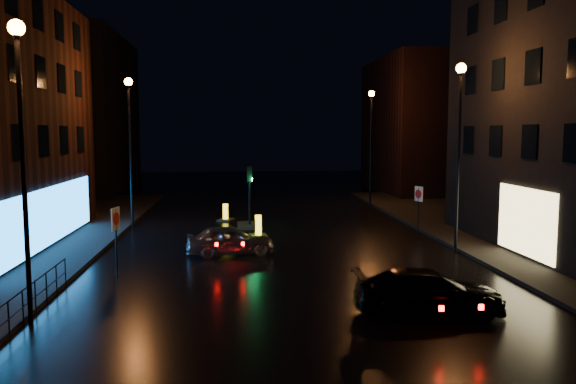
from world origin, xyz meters
The scene contains 16 objects.
ground centered at (0.00, 0.00, 0.00)m, with size 120.00×120.00×0.00m, color black.
pavement_right centered at (14.00, 8.00, 0.07)m, with size 12.00×44.00×0.15m, color black.
building_far_left centered at (-16.00, 35.00, 7.00)m, with size 8.00×16.00×14.00m, color black.
building_far_right centered at (15.00, 32.00, 6.00)m, with size 8.00×14.00×12.00m, color black.
street_lamp_lnear centered at (-7.80, -2.00, 5.56)m, with size 0.44×0.44×8.37m.
street_lamp_lfar centered at (-7.80, 14.00, 5.56)m, with size 0.44×0.44×8.37m.
street_lamp_rnear centered at (7.80, 6.00, 5.56)m, with size 0.44×0.44×8.37m.
street_lamp_rfar centered at (7.80, 22.00, 5.56)m, with size 0.44×0.44×8.37m.
traffic_signal centered at (-1.20, 14.00, 0.50)m, with size 1.40×2.40×3.45m.
guard_railing centered at (-8.00, -1.00, 0.74)m, with size 0.05×6.04×1.00m.
silver_hatchback centered at (-2.27, 6.57, 0.65)m, with size 1.54×3.84×1.31m, color #A2A5A9.
dark_sedan centered at (3.68, -2.13, 0.65)m, with size 1.82×4.49×1.30m, color black.
bollard_near centered at (-0.85, 10.63, 0.25)m, with size 0.98×1.38×1.15m.
bollard_far centered at (-2.62, 16.25, 0.23)m, with size 1.13×1.38×1.04m.
road_sign_left centered at (-6.50, 3.32, 1.94)m, with size 0.21×0.62×2.59m.
road_sign_right centered at (7.90, 11.47, 1.85)m, with size 0.29×0.57×2.46m.
Camera 1 is at (-2.06, -17.93, 5.37)m, focal length 35.00 mm.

